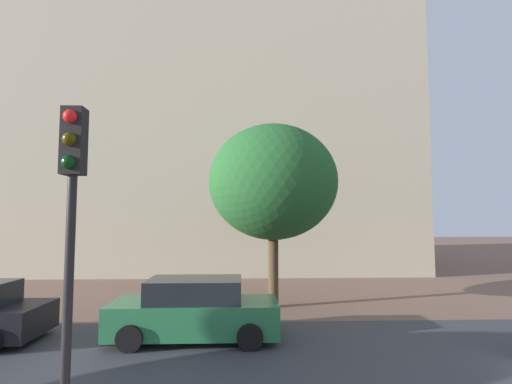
% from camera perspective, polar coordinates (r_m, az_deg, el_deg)
% --- Properties ---
extents(ground_plane, '(120.00, 120.00, 0.00)m').
position_cam_1_polar(ground_plane, '(12.30, -1.95, -19.06)').
color(ground_plane, brown).
extents(street_asphalt_strip, '(120.00, 6.06, 0.00)m').
position_cam_1_polar(street_asphalt_strip, '(9.43, -1.88, -23.68)').
color(street_asphalt_strip, '#38383D').
rests_on(street_asphalt_strip, ground_plane).
extents(landmark_building, '(29.17, 15.51, 34.28)m').
position_cam_1_polar(landmark_building, '(29.48, -10.11, 10.59)').
color(landmark_building, beige).
rests_on(landmark_building, ground_plane).
extents(car_green, '(4.36, 1.97, 1.59)m').
position_cam_1_polar(car_green, '(10.57, -9.21, -17.24)').
color(car_green, '#287042').
rests_on(car_green, ground_plane).
extents(traffic_light_pole, '(0.28, 0.34, 4.62)m').
position_cam_1_polar(traffic_light_pole, '(5.48, -26.17, -2.76)').
color(traffic_light_pole, black).
rests_on(traffic_light_pole, ground_plane).
extents(tree_curb_far, '(4.76, 4.76, 6.70)m').
position_cam_1_polar(tree_curb_far, '(14.06, 2.58, 1.46)').
color(tree_curb_far, '#4C3823').
rests_on(tree_curb_far, ground_plane).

